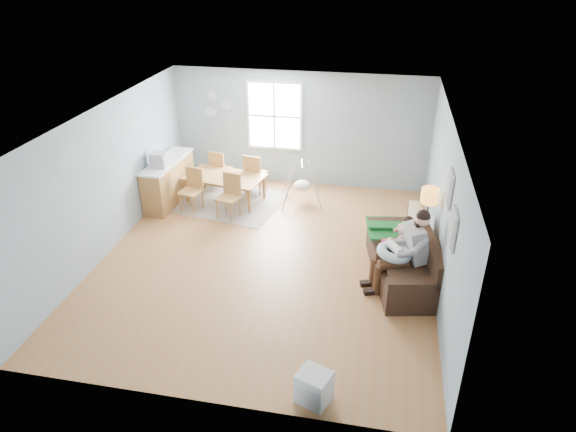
% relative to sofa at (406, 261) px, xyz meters
% --- Properties ---
extents(room, '(8.40, 9.40, 3.90)m').
position_rel_sofa_xyz_m(room, '(-2.51, 0.15, 2.11)').
color(room, '#A96B3C').
extents(window, '(1.32, 0.08, 1.62)m').
position_rel_sofa_xyz_m(window, '(-3.11, 3.62, 1.34)').
color(window, silver).
rests_on(window, room).
extents(pictures, '(0.05, 1.34, 0.74)m').
position_rel_sofa_xyz_m(pictures, '(0.45, -0.90, 1.54)').
color(pictures, silver).
rests_on(pictures, room).
extents(wall_plates, '(0.67, 0.02, 0.66)m').
position_rel_sofa_xyz_m(wall_plates, '(-4.52, 3.62, 1.52)').
color(wall_plates, '#91A8AE').
rests_on(wall_plates, room).
extents(sofa, '(1.35, 2.33, 0.89)m').
position_rel_sofa_xyz_m(sofa, '(0.00, 0.00, 0.00)').
color(sofa, black).
rests_on(sofa, room).
extents(green_throw, '(1.12, 1.01, 0.04)m').
position_rel_sofa_xyz_m(green_throw, '(-0.23, 0.70, 0.25)').
color(green_throw, '#155C22').
rests_on(green_throw, sofa).
extents(beige_pillow, '(0.26, 0.55, 0.53)m').
position_rel_sofa_xyz_m(beige_pillow, '(0.11, 0.61, 0.50)').
color(beige_pillow, beige).
rests_on(beige_pillow, sofa).
extents(father, '(1.11, 0.71, 1.46)m').
position_rel_sofa_xyz_m(father, '(-0.07, -0.34, 0.46)').
color(father, gray).
rests_on(father, sofa).
extents(nursing_pillow, '(0.73, 0.71, 0.24)m').
position_rel_sofa_xyz_m(nursing_pillow, '(-0.24, -0.37, 0.38)').
color(nursing_pillow, silver).
rests_on(nursing_pillow, father).
extents(infant, '(0.30, 0.40, 0.15)m').
position_rel_sofa_xyz_m(infant, '(-0.25, -0.33, 0.47)').
color(infant, white).
rests_on(infant, nursing_pillow).
extents(toddler, '(0.56, 0.36, 0.84)m').
position_rel_sofa_xyz_m(toddler, '(-0.12, 0.19, 0.43)').
color(toddler, silver).
rests_on(toddler, sofa).
extents(floor_lamp, '(0.30, 0.30, 1.50)m').
position_rel_sofa_xyz_m(floor_lamp, '(0.29, 0.49, 0.93)').
color(floor_lamp, black).
rests_on(floor_lamp, room).
extents(storage_cube, '(0.50, 0.48, 0.45)m').
position_rel_sofa_xyz_m(storage_cube, '(-1.18, -3.04, -0.09)').
color(storage_cube, silver).
rests_on(storage_cube, room).
extents(rug, '(2.79, 2.31, 0.01)m').
position_rel_sofa_xyz_m(rug, '(-3.99, 2.30, -0.31)').
color(rug, gray).
rests_on(rug, room).
extents(dining_table, '(1.86, 1.25, 0.61)m').
position_rel_sofa_xyz_m(dining_table, '(-3.99, 2.30, -0.01)').
color(dining_table, brown).
rests_on(dining_table, rug).
extents(chair_sw, '(0.51, 0.51, 0.95)m').
position_rel_sofa_xyz_m(chair_sw, '(-4.54, 1.78, 0.23)').
color(chair_sw, olive).
rests_on(chair_sw, rug).
extents(chair_se, '(0.52, 0.52, 0.96)m').
position_rel_sofa_xyz_m(chair_se, '(-3.66, 1.62, 0.24)').
color(chair_se, olive).
rests_on(chair_se, rug).
extents(chair_nw, '(0.51, 0.51, 0.93)m').
position_rel_sofa_xyz_m(chair_nw, '(-4.33, 2.99, 0.22)').
color(chair_nw, olive).
rests_on(chair_nw, rug).
extents(chair_ne, '(0.50, 0.50, 0.97)m').
position_rel_sofa_xyz_m(chair_ne, '(-3.44, 2.82, 0.24)').
color(chair_ne, olive).
rests_on(chair_ne, rug).
extents(counter, '(0.60, 1.79, 0.99)m').
position_rel_sofa_xyz_m(counter, '(-5.21, 2.06, 0.19)').
color(counter, brown).
rests_on(counter, room).
extents(monitor, '(0.33, 0.31, 0.31)m').
position_rel_sofa_xyz_m(monitor, '(-5.21, 1.72, 0.83)').
color(monitor, '#A6A5AA').
rests_on(monitor, counter).
extents(baby_swing, '(1.05, 1.06, 0.92)m').
position_rel_sofa_xyz_m(baby_swing, '(-2.28, 2.61, 0.10)').
color(baby_swing, '#A6A5AA').
rests_on(baby_swing, room).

